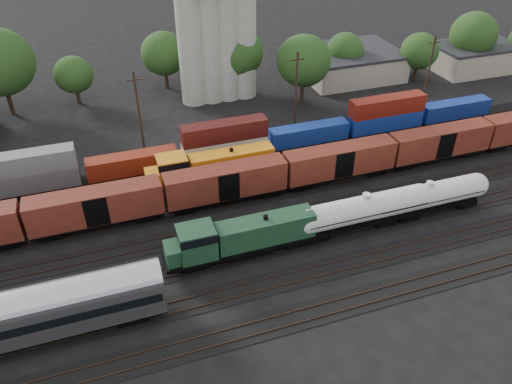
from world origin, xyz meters
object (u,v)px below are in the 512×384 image
object	(u,v)px
tank_car_a	(364,210)
orange_locomotive	(208,166)
green_locomotive	(238,238)
passenger_coach	(6,319)
grain_silo	(216,35)

from	to	relation	value
tank_car_a	orange_locomotive	xyz separation A→B (m)	(-14.48, 15.00, -0.08)
green_locomotive	orange_locomotive	world-z (taller)	green_locomotive
tank_car_a	orange_locomotive	bearing A→B (deg)	133.99
orange_locomotive	passenger_coach	bearing A→B (deg)	-138.80
tank_car_a	passenger_coach	size ratio (longest dim) A/B	0.66
grain_silo	green_locomotive	bearing A→B (deg)	-102.57
tank_car_a	grain_silo	distance (m)	42.31
orange_locomotive	grain_silo	size ratio (longest dim) A/B	0.64
green_locomotive	orange_locomotive	distance (m)	15.01
tank_car_a	orange_locomotive	size ratio (longest dim) A/B	0.94
green_locomotive	tank_car_a	size ratio (longest dim) A/B	1.02
green_locomotive	passenger_coach	bearing A→B (deg)	-167.30
passenger_coach	orange_locomotive	size ratio (longest dim) A/B	1.43
tank_car_a	green_locomotive	bearing A→B (deg)	180.00
tank_car_a	grain_silo	world-z (taller)	grain_silo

